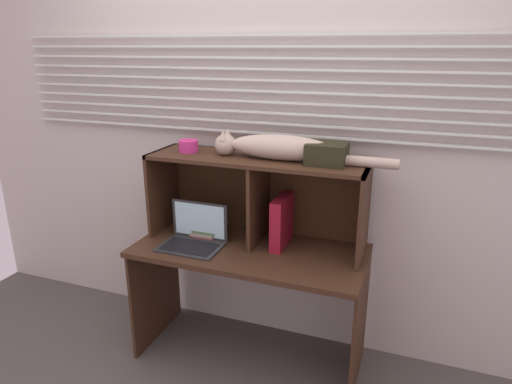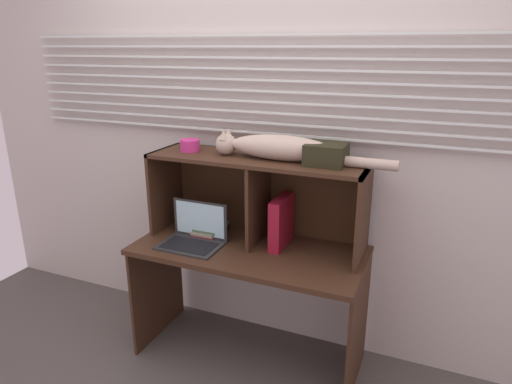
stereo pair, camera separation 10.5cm
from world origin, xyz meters
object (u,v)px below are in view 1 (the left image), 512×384
(laptop, at_px, (194,237))
(storage_box, at_px, (327,153))
(book_stack, at_px, (209,230))
(binder_upright, at_px, (282,221))
(small_basket, at_px, (188,146))
(cat, at_px, (279,148))

(laptop, relative_size, storage_box, 1.71)
(laptop, relative_size, book_stack, 1.59)
(laptop, relative_size, binder_upright, 1.21)
(storage_box, bearing_deg, laptop, -166.42)
(book_stack, bearing_deg, laptop, -95.08)
(binder_upright, bearing_deg, laptop, -160.03)
(small_basket, bearing_deg, storage_box, 0.00)
(book_stack, height_order, small_basket, small_basket)
(cat, relative_size, binder_upright, 3.46)
(cat, xyz_separation_m, binder_upright, (0.02, 0.00, -0.42))
(binder_upright, height_order, book_stack, binder_upright)
(laptop, xyz_separation_m, book_stack, (0.01, 0.17, -0.02))
(cat, relative_size, book_stack, 4.56)
(binder_upright, distance_m, storage_box, 0.47)
(cat, height_order, binder_upright, cat)
(book_stack, relative_size, storage_box, 1.08)
(cat, distance_m, binder_upright, 0.42)
(laptop, height_order, small_basket, small_basket)
(small_basket, bearing_deg, book_stack, -1.58)
(cat, height_order, laptop, cat)
(laptop, bearing_deg, book_stack, 84.92)
(book_stack, bearing_deg, small_basket, 178.42)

